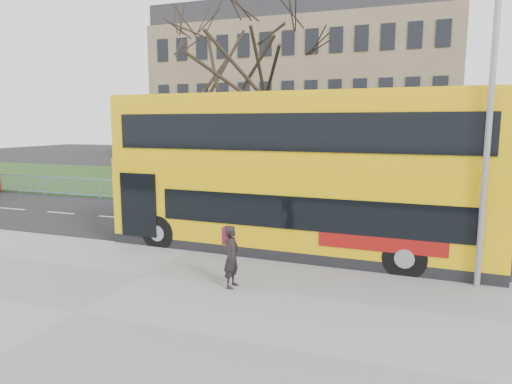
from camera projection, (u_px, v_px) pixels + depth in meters
ground at (210, 242)px, 16.25m from camera, size 120.00×120.00×0.00m
pavement at (77, 315)px, 9.96m from camera, size 80.00×10.50×0.12m
kerb at (190, 252)px, 14.80m from camera, size 80.00×0.20×0.14m
grass_verge at (305, 188)px, 29.55m from camera, size 80.00×15.40×0.08m
guard_railing at (268, 199)px, 22.31m from camera, size 40.00×0.12×1.10m
bare_tree at (237, 82)px, 25.58m from camera, size 9.00×9.00×12.86m
civic_building at (307, 97)px, 49.43m from camera, size 30.00×15.00×14.00m
yellow_bus at (295, 171)px, 14.53m from camera, size 12.15×3.24×5.06m
pedestrian at (232, 257)px, 11.39m from camera, size 0.38×0.58×1.58m
street_lamp at (485, 123)px, 10.97m from camera, size 1.59×0.24×7.48m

